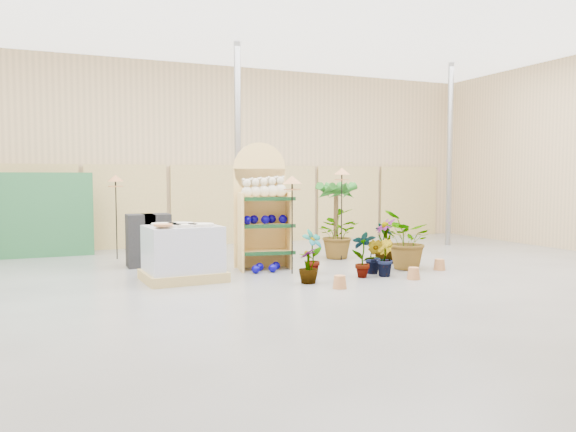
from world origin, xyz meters
The scene contains 23 objects.
room centered at (0.00, 0.91, 2.21)m, with size 15.20×12.10×4.70m.
display_shelf centered at (-0.02, 2.01, 1.07)m, with size 1.08×0.78×2.35m.
teddy_bears centered at (0.02, 1.90, 1.49)m, with size 0.87×0.24×0.38m.
gazing_balls_shelf centered at (-0.02, 1.87, 0.92)m, with size 0.86×0.30×0.16m.
gazing_balls_floor centered at (-0.10, 1.56, 0.07)m, with size 0.63×0.39×0.15m.
pallet_stack centered at (-1.67, 1.30, 0.46)m, with size 1.34×1.14×0.95m.
charcoal_planters centered at (-1.95, 3.02, 0.50)m, with size 0.80×0.50×1.00m.
trellis_stock centered at (-3.80, 5.20, 0.90)m, with size 2.00×0.30×1.80m, color #245F35.
offer_sign centered at (0.10, 2.98, 1.57)m, with size 0.50×0.08×2.20m.
bird_table_front centered at (0.25, 1.19, 1.60)m, with size 0.34×0.34×1.73m.
bird_table_right centered at (1.83, 2.31, 1.75)m, with size 0.34×0.34×1.89m.
bird_table_back centered at (-2.41, 4.25, 1.62)m, with size 0.34×0.34×1.75m.
palm centered at (1.98, 2.83, 1.44)m, with size 0.70×0.70×1.69m.
potted_plant_0 centered at (0.56, 1.00, 0.40)m, with size 0.42×0.28×0.79m, color #1C621A.
potted_plant_1 centered at (1.57, 0.61, 0.31)m, with size 0.34×0.28×0.62m, color #1C621A.
potted_plant_3 centered at (2.45, 1.62, 0.44)m, with size 0.49×0.49×0.88m, color #1C621A.
potted_plant_4 centered at (2.67, 2.03, 0.38)m, with size 0.40×0.27×0.76m, color #1C621A.
potted_plant_6 centered at (1.82, 2.57, 0.51)m, with size 0.92×0.80×1.02m, color #1C621A.
potted_plant_7 centered at (0.14, 0.27, 0.29)m, with size 0.32×0.32×0.57m, color #1C621A.
potted_plant_8 centered at (1.22, 0.39, 0.40)m, with size 0.42×0.28×0.80m, color #1C621A.
potted_plant_9 centered at (1.61, 0.36, 0.32)m, with size 0.35×0.28×0.64m, color #1C621A.
potted_plant_10 centered at (2.40, 0.77, 0.55)m, with size 0.98×0.85×1.09m, color #1C621A.
potted_plant_11 centered at (0.70, 2.76, 0.35)m, with size 0.39×0.39×0.69m, color #1C621A.
Camera 1 is at (-3.64, -7.81, 1.71)m, focal length 35.00 mm.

